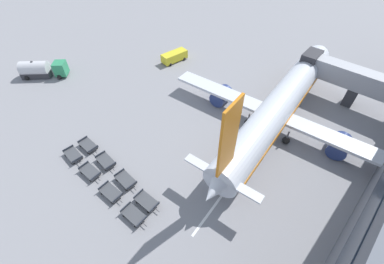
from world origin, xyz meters
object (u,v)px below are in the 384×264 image
(airplane, at_px, (278,107))
(baggage_dolly_row_mid_a_col_c, at_px, (126,180))
(service_van, at_px, (174,56))
(baggage_dolly_row_near_col_c, at_px, (111,193))
(baggage_dolly_row_near_col_d, at_px, (134,215))
(fuel_tanker_primary, at_px, (41,70))
(baggage_dolly_row_near_col_a, at_px, (73,155))
(baggage_dolly_row_near_col_b, at_px, (90,172))
(baggage_dolly_row_mid_a_col_d, at_px, (147,201))
(baggage_dolly_row_mid_a_col_b, at_px, (106,161))
(baggage_dolly_row_mid_a_col_a, at_px, (88,145))

(airplane, distance_m, baggage_dolly_row_mid_a_col_c, 23.92)
(service_van, bearing_deg, baggage_dolly_row_near_col_c, -57.52)
(airplane, relative_size, baggage_dolly_row_near_col_d, 10.90)
(baggage_dolly_row_mid_a_col_c, bearing_deg, fuel_tanker_primary, 173.77)
(service_van, distance_m, baggage_dolly_row_near_col_a, 28.61)
(airplane, bearing_deg, baggage_dolly_row_near_col_c, -107.12)
(baggage_dolly_row_near_col_b, distance_m, baggage_dolly_row_near_col_c, 4.55)
(service_van, distance_m, baggage_dolly_row_near_col_d, 34.52)
(service_van, distance_m, baggage_dolly_row_mid_a_col_d, 32.73)
(service_van, xyz_separation_m, baggage_dolly_row_mid_a_col_b, (12.67, -24.81, -0.59))
(baggage_dolly_row_near_col_d, bearing_deg, service_van, 128.69)
(baggage_dolly_row_mid_a_col_d, bearing_deg, baggage_dolly_row_near_col_b, -164.75)
(baggage_dolly_row_mid_a_col_d, bearing_deg, baggage_dolly_row_near_col_c, -151.15)
(airplane, distance_m, baggage_dolly_row_near_col_b, 27.84)
(baggage_dolly_row_near_col_d, bearing_deg, baggage_dolly_row_mid_a_col_c, 154.22)
(baggage_dolly_row_mid_a_col_a, bearing_deg, baggage_dolly_row_mid_a_col_d, 0.43)
(fuel_tanker_primary, bearing_deg, airplane, 25.95)
(fuel_tanker_primary, height_order, service_van, fuel_tanker_primary)
(baggage_dolly_row_near_col_c, bearing_deg, baggage_dolly_row_mid_a_col_a, 166.38)
(baggage_dolly_row_near_col_b, distance_m, baggage_dolly_row_mid_a_col_c, 5.01)
(baggage_dolly_row_near_col_c, xyz_separation_m, baggage_dolly_row_mid_a_col_b, (-4.57, 2.27, 0.00))
(baggage_dolly_row_near_col_b, bearing_deg, baggage_dolly_row_near_col_a, -178.41)
(fuel_tanker_primary, bearing_deg, baggage_dolly_row_near_col_b, -12.27)
(airplane, height_order, baggage_dolly_row_mid_a_col_b, airplane)
(baggage_dolly_row_mid_a_col_a, distance_m, baggage_dolly_row_mid_a_col_c, 8.64)
(service_van, xyz_separation_m, baggage_dolly_row_near_col_d, (21.58, -26.94, -0.59))
(baggage_dolly_row_mid_a_col_a, distance_m, baggage_dolly_row_mid_a_col_b, 4.24)
(baggage_dolly_row_near_col_a, xyz_separation_m, baggage_dolly_row_mid_a_col_b, (4.16, 2.50, 0.00))
(baggage_dolly_row_near_col_c, bearing_deg, baggage_dolly_row_mid_a_col_c, 94.28)
(baggage_dolly_row_near_col_d, distance_m, baggage_dolly_row_mid_a_col_b, 9.16)
(baggage_dolly_row_near_col_d, xyz_separation_m, baggage_dolly_row_mid_a_col_c, (-4.51, 2.18, 0.00))
(service_van, xyz_separation_m, baggage_dolly_row_near_col_c, (17.24, -27.08, -0.59))
(airplane, distance_m, baggage_dolly_row_near_col_c, 26.06)
(airplane, distance_m, baggage_dolly_row_mid_a_col_a, 28.11)
(baggage_dolly_row_near_col_b, relative_size, baggage_dolly_row_mid_a_col_b, 1.01)
(baggage_dolly_row_mid_a_col_a, height_order, baggage_dolly_row_mid_a_col_c, same)
(baggage_dolly_row_mid_a_col_c, relative_size, baggage_dolly_row_mid_a_col_d, 0.99)
(baggage_dolly_row_mid_a_col_d, bearing_deg, baggage_dolly_row_near_col_a, -169.10)
(airplane, xyz_separation_m, baggage_dolly_row_near_col_d, (-3.29, -24.61, -2.85))
(baggage_dolly_row_near_col_c, xyz_separation_m, baggage_dolly_row_mid_a_col_d, (4.05, 2.23, 0.00))
(fuel_tanker_primary, distance_m, baggage_dolly_row_near_col_c, 31.99)
(baggage_dolly_row_near_col_c, height_order, baggage_dolly_row_mid_a_col_a, same)
(baggage_dolly_row_mid_a_col_c, bearing_deg, airplane, 70.83)
(fuel_tanker_primary, height_order, baggage_dolly_row_mid_a_col_b, fuel_tanker_primary)
(baggage_dolly_row_near_col_a, xyz_separation_m, baggage_dolly_row_near_col_b, (4.18, 0.12, 0.00))
(airplane, distance_m, service_van, 25.07)
(baggage_dolly_row_mid_a_col_a, relative_size, baggage_dolly_row_mid_a_col_c, 1.00)
(baggage_dolly_row_near_col_c, distance_m, baggage_dolly_row_mid_a_col_c, 2.33)
(baggage_dolly_row_near_col_b, distance_m, baggage_dolly_row_mid_a_col_a, 4.81)
(airplane, bearing_deg, baggage_dolly_row_mid_a_col_a, -126.00)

